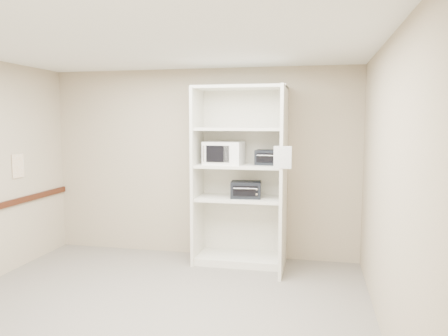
% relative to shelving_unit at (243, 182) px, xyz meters
% --- Properties ---
extents(floor, '(4.50, 4.00, 0.01)m').
position_rel_shelving_unit_xyz_m(floor, '(-0.67, -1.70, -1.13)').
color(floor, slate).
rests_on(floor, ground).
extents(ceiling, '(4.50, 4.00, 0.01)m').
position_rel_shelving_unit_xyz_m(ceiling, '(-0.67, -1.70, 1.57)').
color(ceiling, white).
extents(wall_back, '(4.50, 0.02, 2.70)m').
position_rel_shelving_unit_xyz_m(wall_back, '(-0.67, 0.30, 0.22)').
color(wall_back, tan).
rests_on(wall_back, ground).
extents(wall_front, '(4.50, 0.02, 2.70)m').
position_rel_shelving_unit_xyz_m(wall_front, '(-0.67, -3.70, 0.22)').
color(wall_front, tan).
rests_on(wall_front, ground).
extents(wall_right, '(0.02, 4.00, 2.70)m').
position_rel_shelving_unit_xyz_m(wall_right, '(1.58, -1.70, 0.22)').
color(wall_right, tan).
rests_on(wall_right, ground).
extents(shelving_unit, '(1.24, 0.92, 2.42)m').
position_rel_shelving_unit_xyz_m(shelving_unit, '(0.00, 0.00, 0.00)').
color(shelving_unit, white).
rests_on(shelving_unit, floor).
extents(microwave, '(0.53, 0.42, 0.31)m').
position_rel_shelving_unit_xyz_m(microwave, '(-0.27, -0.01, 0.39)').
color(microwave, white).
rests_on(microwave, shelving_unit).
extents(toaster_oven_upper, '(0.37, 0.29, 0.20)m').
position_rel_shelving_unit_xyz_m(toaster_oven_upper, '(0.34, 0.04, 0.34)').
color(toaster_oven_upper, black).
rests_on(toaster_oven_upper, shelving_unit).
extents(toaster_oven_lower, '(0.43, 0.34, 0.22)m').
position_rel_shelving_unit_xyz_m(toaster_oven_lower, '(0.04, -0.03, -0.10)').
color(toaster_oven_lower, black).
rests_on(toaster_oven_lower, shelving_unit).
extents(paper_sign, '(0.21, 0.01, 0.26)m').
position_rel_shelving_unit_xyz_m(paper_sign, '(0.57, -0.63, 0.39)').
color(paper_sign, white).
rests_on(paper_sign, shelving_unit).
extents(wall_poster, '(0.01, 0.22, 0.31)m').
position_rel_shelving_unit_xyz_m(wall_poster, '(-2.90, -0.75, 0.23)').
color(wall_poster, white).
rests_on(wall_poster, wall_left).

